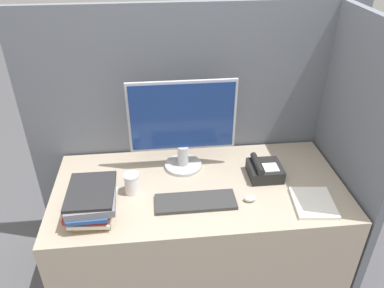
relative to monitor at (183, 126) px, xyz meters
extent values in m
cube|color=slate|center=(0.07, 0.23, -0.19)|extent=(2.01, 0.04, 1.63)
cube|color=slate|center=(0.92, -0.17, -0.19)|extent=(0.04, 0.83, 1.63)
cube|color=tan|center=(0.07, -0.20, -0.64)|extent=(1.61, 0.77, 0.74)
cylinder|color=#B7B7BC|center=(0.00, 0.00, -0.27)|extent=(0.22, 0.22, 0.02)
cylinder|color=#B7B7BC|center=(0.00, 0.00, -0.20)|extent=(0.06, 0.06, 0.12)
cube|color=#B7B7BC|center=(0.00, 0.00, 0.06)|extent=(0.60, 0.02, 0.42)
cube|color=navy|center=(0.00, -0.01, 0.06)|extent=(0.57, 0.01, 0.39)
cube|color=#333333|center=(0.04, -0.34, -0.27)|extent=(0.42, 0.15, 0.02)
ellipsoid|color=silver|center=(0.32, -0.35, -0.26)|extent=(0.06, 0.04, 0.03)
cylinder|color=white|center=(-0.29, -0.21, -0.22)|extent=(0.08, 0.08, 0.11)
cylinder|color=white|center=(-0.29, -0.21, -0.16)|extent=(0.08, 0.08, 0.01)
cube|color=olive|center=(-0.48, -0.35, -0.26)|extent=(0.18, 0.28, 0.02)
cube|color=silver|center=(-0.48, -0.35, -0.24)|extent=(0.22, 0.31, 0.02)
cube|color=maroon|center=(-0.50, -0.37, -0.22)|extent=(0.23, 0.26, 0.03)
cube|color=#264C8C|center=(-0.49, -0.37, -0.19)|extent=(0.20, 0.30, 0.02)
cube|color=slate|center=(-0.48, -0.37, -0.17)|extent=(0.24, 0.30, 0.04)
cube|color=#262628|center=(-0.48, -0.35, -0.14)|extent=(0.23, 0.30, 0.02)
cube|color=black|center=(0.46, -0.15, -0.24)|extent=(0.18, 0.18, 0.07)
cube|color=white|center=(0.48, -0.17, -0.20)|extent=(0.08, 0.08, 0.00)
cylinder|color=black|center=(0.41, -0.15, -0.18)|extent=(0.04, 0.18, 0.04)
cube|color=white|center=(0.64, -0.42, -0.26)|extent=(0.23, 0.26, 0.02)
camera|label=1|loc=(-0.14, -1.83, 1.02)|focal=35.00mm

